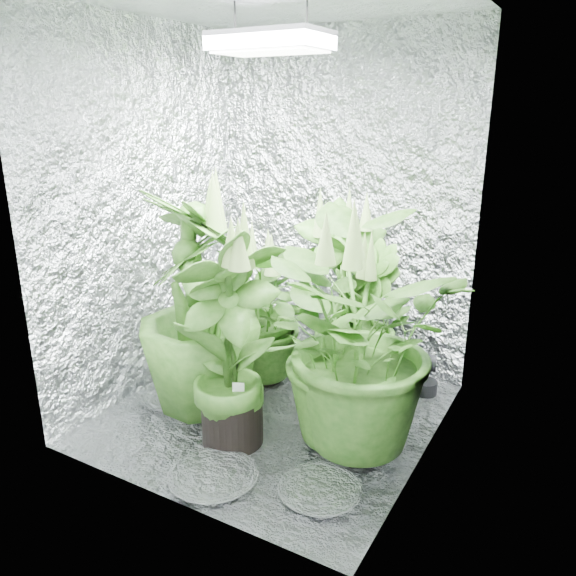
{
  "coord_description": "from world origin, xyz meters",
  "views": [
    {
      "loc": [
        1.37,
        -2.25,
        1.57
      ],
      "look_at": [
        0.09,
        0.0,
        0.72
      ],
      "focal_mm": 35.0,
      "sensor_mm": 36.0,
      "label": 1
    }
  ],
  "objects_px": {
    "plant_a": "(260,311)",
    "circulation_fan": "(421,370)",
    "grow_lamp": "(270,42)",
    "plant_d": "(199,305)",
    "plant_b": "(341,293)",
    "plant_c": "(362,322)",
    "plant_e": "(350,339)",
    "plant_f": "(229,341)"
  },
  "relations": [
    {
      "from": "plant_b",
      "to": "plant_e",
      "type": "bearing_deg",
      "value": -62.62
    },
    {
      "from": "plant_e",
      "to": "circulation_fan",
      "type": "xyz_separation_m",
      "value": [
        0.15,
        0.69,
        -0.42
      ]
    },
    {
      "from": "plant_f",
      "to": "plant_a",
      "type": "bearing_deg",
      "value": 110.37
    },
    {
      "from": "plant_c",
      "to": "plant_f",
      "type": "relative_size",
      "value": 0.8
    },
    {
      "from": "plant_f",
      "to": "circulation_fan",
      "type": "distance_m",
      "value": 1.2
    },
    {
      "from": "plant_e",
      "to": "circulation_fan",
      "type": "relative_size",
      "value": 3.44
    },
    {
      "from": "grow_lamp",
      "to": "plant_a",
      "type": "height_order",
      "value": "grow_lamp"
    },
    {
      "from": "plant_a",
      "to": "plant_c",
      "type": "bearing_deg",
      "value": 13.74
    },
    {
      "from": "plant_e",
      "to": "plant_f",
      "type": "xyz_separation_m",
      "value": [
        -0.5,
        -0.23,
        -0.03
      ]
    },
    {
      "from": "circulation_fan",
      "to": "grow_lamp",
      "type": "bearing_deg",
      "value": -150.08
    },
    {
      "from": "plant_d",
      "to": "grow_lamp",
      "type": "bearing_deg",
      "value": 19.35
    },
    {
      "from": "plant_b",
      "to": "plant_d",
      "type": "relative_size",
      "value": 0.89
    },
    {
      "from": "plant_a",
      "to": "plant_c",
      "type": "height_order",
      "value": "plant_c"
    },
    {
      "from": "plant_a",
      "to": "circulation_fan",
      "type": "height_order",
      "value": "plant_a"
    },
    {
      "from": "circulation_fan",
      "to": "plant_b",
      "type": "bearing_deg",
      "value": 166.26
    },
    {
      "from": "grow_lamp",
      "to": "plant_a",
      "type": "distance_m",
      "value": 1.46
    },
    {
      "from": "plant_a",
      "to": "plant_b",
      "type": "height_order",
      "value": "plant_b"
    },
    {
      "from": "plant_d",
      "to": "plant_f",
      "type": "height_order",
      "value": "plant_d"
    },
    {
      "from": "plant_b",
      "to": "plant_d",
      "type": "height_order",
      "value": "plant_d"
    },
    {
      "from": "plant_b",
      "to": "plant_f",
      "type": "relative_size",
      "value": 0.97
    },
    {
      "from": "plant_c",
      "to": "circulation_fan",
      "type": "distance_m",
      "value": 0.44
    },
    {
      "from": "plant_a",
      "to": "grow_lamp",
      "type": "bearing_deg",
      "value": -49.4
    },
    {
      "from": "plant_d",
      "to": "plant_e",
      "type": "distance_m",
      "value": 0.82
    },
    {
      "from": "plant_a",
      "to": "plant_f",
      "type": "height_order",
      "value": "plant_f"
    },
    {
      "from": "plant_d",
      "to": "plant_b",
      "type": "bearing_deg",
      "value": 57.2
    },
    {
      "from": "plant_c",
      "to": "grow_lamp",
      "type": "bearing_deg",
      "value": -122.27
    },
    {
      "from": "plant_a",
      "to": "plant_f",
      "type": "distance_m",
      "value": 0.69
    },
    {
      "from": "plant_b",
      "to": "plant_c",
      "type": "distance_m",
      "value": 0.25
    },
    {
      "from": "plant_d",
      "to": "circulation_fan",
      "type": "distance_m",
      "value": 1.3
    },
    {
      "from": "plant_d",
      "to": "circulation_fan",
      "type": "height_order",
      "value": "plant_d"
    },
    {
      "from": "plant_a",
      "to": "plant_c",
      "type": "relative_size",
      "value": 0.99
    },
    {
      "from": "circulation_fan",
      "to": "plant_c",
      "type": "bearing_deg",
      "value": -170.6
    },
    {
      "from": "grow_lamp",
      "to": "plant_d",
      "type": "distance_m",
      "value": 1.3
    },
    {
      "from": "plant_a",
      "to": "plant_d",
      "type": "distance_m",
      "value": 0.49
    },
    {
      "from": "plant_b",
      "to": "plant_c",
      "type": "xyz_separation_m",
      "value": [
        0.19,
        -0.13,
        -0.1
      ]
    },
    {
      "from": "grow_lamp",
      "to": "plant_f",
      "type": "relative_size",
      "value": 0.43
    },
    {
      "from": "grow_lamp",
      "to": "plant_e",
      "type": "xyz_separation_m",
      "value": [
        0.46,
        -0.08,
        -1.27
      ]
    },
    {
      "from": "grow_lamp",
      "to": "plant_a",
      "type": "relative_size",
      "value": 0.55
    },
    {
      "from": "circulation_fan",
      "to": "plant_e",
      "type": "bearing_deg",
      "value": -117.56
    },
    {
      "from": "grow_lamp",
      "to": "plant_d",
      "type": "bearing_deg",
      "value": -160.65
    },
    {
      "from": "plant_a",
      "to": "plant_f",
      "type": "xyz_separation_m",
      "value": [
        0.24,
        -0.64,
        0.11
      ]
    },
    {
      "from": "plant_f",
      "to": "plant_c",
      "type": "bearing_deg",
      "value": 66.69
    }
  ]
}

